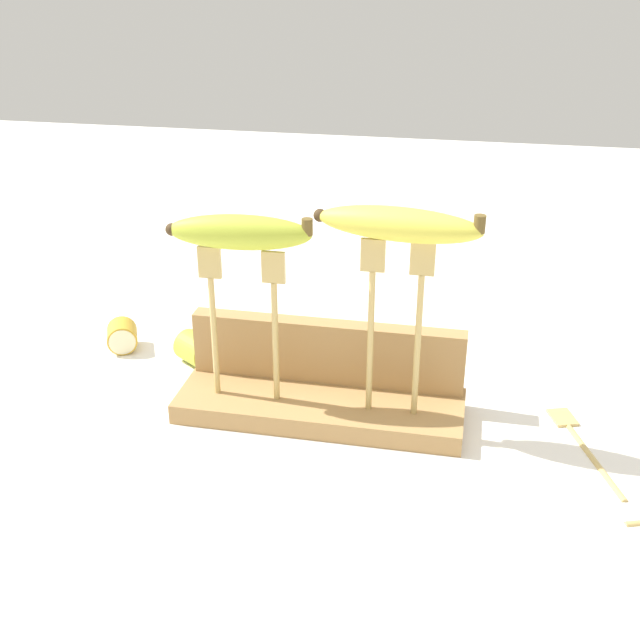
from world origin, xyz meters
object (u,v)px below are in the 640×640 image
(fork_stand_left, at_px, (243,311))
(banana_chunk_far, at_px, (196,349))
(banana_raised_right, at_px, (399,224))
(fork_stand_right, at_px, (395,314))
(banana_chunk_near, at_px, (122,336))
(fork_fallen_near, at_px, (578,437))
(banana_raised_left, at_px, (240,232))

(fork_stand_left, bearing_deg, banana_chunk_far, 133.67)
(banana_raised_right, bearing_deg, fork_stand_right, -7.38)
(fork_stand_left, relative_size, fork_stand_right, 0.89)
(banana_chunk_near, bearing_deg, banana_raised_right, -17.83)
(fork_stand_right, height_order, banana_raised_right, banana_raised_right)
(banana_raised_right, height_order, fork_fallen_near, banana_raised_right)
(fork_stand_right, height_order, banana_raised_left, banana_raised_left)
(fork_stand_right, bearing_deg, banana_chunk_far, 158.59)
(fork_fallen_near, distance_m, banana_chunk_far, 0.49)
(fork_stand_right, bearing_deg, fork_fallen_near, 5.14)
(fork_fallen_near, distance_m, banana_chunk_near, 0.60)
(fork_stand_left, bearing_deg, banana_raised_right, 0.00)
(fork_fallen_near, bearing_deg, fork_stand_left, -177.15)
(fork_fallen_near, bearing_deg, banana_raised_left, -177.15)
(banana_raised_left, xyz_separation_m, banana_chunk_far, (-0.10, 0.11, -0.20))
(fork_stand_right, distance_m, banana_raised_left, 0.19)
(fork_stand_left, bearing_deg, fork_stand_right, -0.00)
(fork_stand_left, distance_m, banana_chunk_near, 0.27)
(fork_fallen_near, height_order, banana_chunk_near, banana_chunk_near)
(fork_fallen_near, height_order, banana_chunk_far, banana_chunk_far)
(fork_stand_left, height_order, fork_fallen_near, fork_stand_left)
(banana_raised_left, height_order, banana_chunk_far, banana_raised_left)
(fork_stand_left, xyz_separation_m, banana_chunk_far, (-0.10, 0.11, -0.11))
(banana_raised_right, xyz_separation_m, banana_chunk_near, (-0.38, 0.12, -0.23))
(fork_stand_right, relative_size, banana_raised_right, 1.15)
(fork_stand_right, xyz_separation_m, fork_fallen_near, (0.21, 0.02, -0.14))
(banana_raised_left, height_order, fork_fallen_near, banana_raised_left)
(banana_chunk_near, bearing_deg, banana_raised_left, -30.01)
(banana_raised_left, xyz_separation_m, banana_chunk_near, (-0.21, 0.12, -0.21))
(banana_raised_left, distance_m, banana_chunk_near, 0.32)
(banana_raised_right, relative_size, banana_chunk_near, 3.30)
(fork_fallen_near, relative_size, banana_chunk_far, 2.75)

